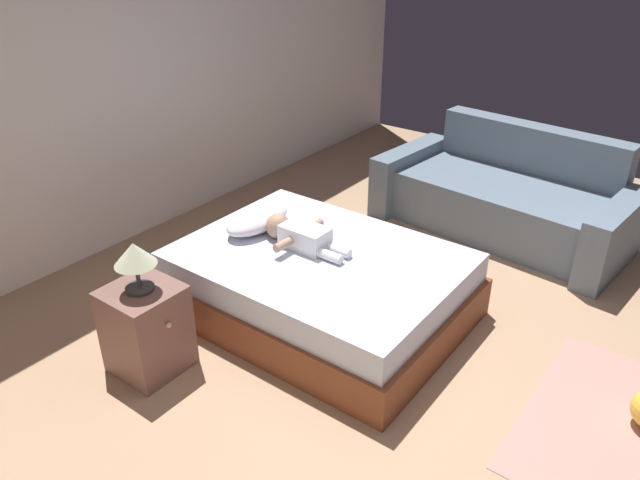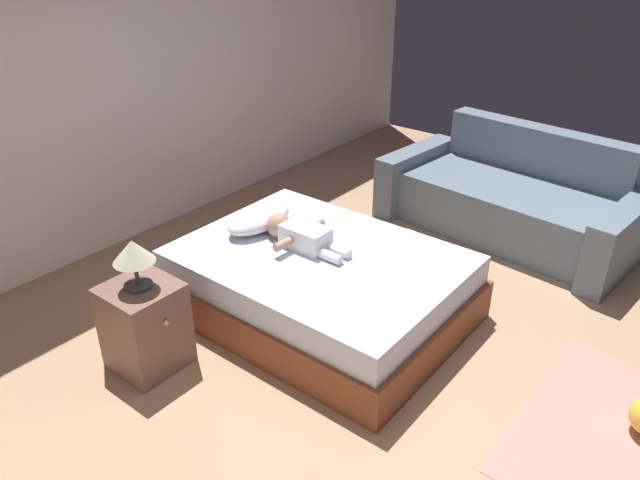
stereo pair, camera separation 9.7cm
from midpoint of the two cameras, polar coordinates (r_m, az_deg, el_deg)
The scene contains 10 objects.
ground_plane at distance 3.66m, azimuth 11.10°, elevation -13.03°, with size 8.00×8.00×0.00m, color tan.
wall_behind_bed at distance 4.91m, azimuth -21.16°, elevation 14.67°, with size 8.00×0.12×2.77m, color silver.
bed at distance 4.02m, azimuth -0.69°, elevation -4.21°, with size 1.36×1.83×0.46m.
pillow at distance 4.21m, azimuth -6.59°, elevation 1.95°, with size 0.54×0.29×0.14m.
baby at distance 3.98m, azimuth -2.71°, elevation 0.49°, with size 0.47×0.64×0.17m.
toothbrush at distance 4.19m, azimuth -1.82°, elevation 1.01°, with size 0.03×0.14×0.02m.
couch at distance 5.36m, azimuth 16.75°, elevation 3.85°, with size 1.23×2.12×0.82m.
nightstand at distance 3.69m, azimuth -16.74°, elevation -8.03°, with size 0.39×0.42×0.54m.
lamp at distance 3.44m, azimuth -17.84°, elevation -1.49°, with size 0.23×0.23×0.29m.
rug at distance 3.66m, azimuth 26.30°, elevation -15.98°, with size 1.31×1.00×0.01m.
Camera 1 is at (-2.60, -1.03, 2.38)m, focal length 33.98 mm.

